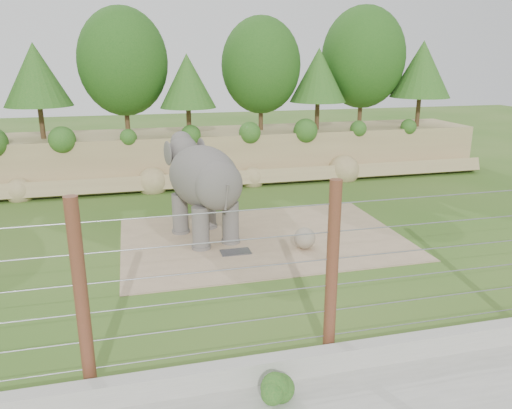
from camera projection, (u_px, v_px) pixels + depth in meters
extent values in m
plane|color=#34641C|center=(272.00, 273.00, 15.21)|extent=(90.00, 90.00, 0.00)
cube|color=tan|center=(206.00, 154.00, 26.93)|extent=(30.00, 4.00, 2.50)
cube|color=tan|center=(214.00, 180.00, 25.05)|extent=(30.00, 1.37, 1.07)
cylinder|color=#3F2B19|center=(42.00, 122.00, 24.00)|extent=(0.24, 0.24, 1.58)
sphere|color=#144413|center=(36.00, 76.00, 23.39)|extent=(3.60, 3.60, 3.60)
cylinder|color=#3F2B19|center=(127.00, 115.00, 25.35)|extent=(0.24, 0.24, 1.92)
sphere|color=#144413|center=(123.00, 62.00, 24.61)|extent=(4.40, 4.40, 4.40)
cylinder|color=#3F2B19|center=(189.00, 121.00, 25.02)|extent=(0.24, 0.24, 1.40)
sphere|color=#144413|center=(187.00, 82.00, 24.48)|extent=(3.20, 3.20, 3.20)
cylinder|color=#3F2B19|center=(261.00, 113.00, 26.83)|extent=(0.24, 0.24, 1.82)
sphere|color=#144413|center=(261.00, 65.00, 26.12)|extent=(4.16, 4.16, 4.16)
cylinder|color=#3F2B19|center=(317.00, 115.00, 27.02)|extent=(0.24, 0.24, 1.50)
sphere|color=#144413|center=(318.00, 77.00, 26.44)|extent=(3.44, 3.44, 3.44)
cylinder|color=#3F2B19|center=(360.00, 107.00, 28.58)|extent=(0.24, 0.24, 2.03)
sphere|color=#144413|center=(363.00, 57.00, 27.79)|extent=(4.64, 4.64, 4.64)
cylinder|color=#3F2B19|center=(418.00, 112.00, 28.23)|extent=(0.24, 0.24, 1.64)
sphere|color=#144413|center=(422.00, 71.00, 27.59)|extent=(3.76, 3.76, 3.76)
cube|color=tan|center=(263.00, 238.00, 18.11)|extent=(10.00, 7.00, 0.02)
cube|color=#262628|center=(236.00, 252.00, 16.74)|extent=(1.00, 0.60, 0.03)
sphere|color=gray|center=(305.00, 238.00, 16.99)|extent=(0.74, 0.74, 0.74)
cube|color=#A7A59B|center=(337.00, 358.00, 10.49)|extent=(26.00, 0.35, 0.50)
cylinder|color=#55341E|center=(82.00, 299.00, 9.28)|extent=(0.26, 0.26, 4.00)
cylinder|color=#55341E|center=(332.00, 272.00, 10.46)|extent=(0.26, 0.26, 4.00)
cylinder|color=gray|center=(329.00, 335.00, 10.88)|extent=(20.00, 0.02, 0.02)
cylinder|color=gray|center=(330.00, 310.00, 10.71)|extent=(20.00, 0.02, 0.02)
cylinder|color=gray|center=(331.00, 285.00, 10.54)|extent=(20.00, 0.02, 0.02)
cylinder|color=gray|center=(333.00, 259.00, 10.37)|extent=(20.00, 0.02, 0.02)
cylinder|color=gray|center=(334.00, 232.00, 10.20)|extent=(20.00, 0.02, 0.02)
cylinder|color=gray|center=(335.00, 204.00, 10.03)|extent=(20.00, 0.02, 0.02)
sphere|color=#1F5F1D|center=(277.00, 391.00, 9.37)|extent=(0.60, 0.60, 0.60)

